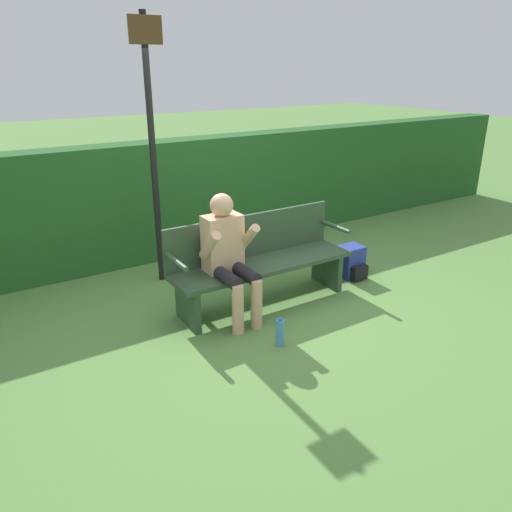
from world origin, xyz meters
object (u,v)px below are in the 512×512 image
park_bench (259,260)px  person_seated (228,252)px  water_bottle (280,332)px  signpost (152,141)px  backpack (351,262)px

park_bench → person_seated: bearing=-163.4°
water_bottle → signpost: bearing=99.8°
water_bottle → park_bench: bearing=69.0°
person_seated → signpost: 1.52m
park_bench → person_seated: 0.50m
person_seated → backpack: size_ratio=3.29×
park_bench → backpack: bearing=-2.0°
park_bench → person_seated: person_seated is taller
person_seated → backpack: bearing=2.9°
person_seated → park_bench: bearing=16.6°
person_seated → signpost: bearing=100.5°
signpost → water_bottle: bearing=-80.2°
park_bench → water_bottle: size_ratio=7.33×
person_seated → water_bottle: size_ratio=4.60×
person_seated → water_bottle: person_seated is taller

